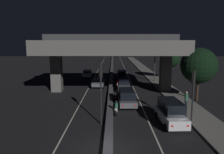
% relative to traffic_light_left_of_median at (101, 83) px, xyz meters
% --- Properties ---
extents(ground_plane, '(200.00, 200.00, 0.00)m').
position_rel_traffic_light_left_of_median_xyz_m(ground_plane, '(0.72, -4.91, -3.58)').
color(ground_plane, black).
extents(lane_line_left_inner, '(0.12, 126.00, 0.00)m').
position_rel_traffic_light_left_of_median_xyz_m(lane_line_left_inner, '(-2.79, 30.09, -3.58)').
color(lane_line_left_inner, beige).
rests_on(lane_line_left_inner, ground_plane).
extents(lane_line_right_inner, '(0.12, 126.00, 0.00)m').
position_rel_traffic_light_left_of_median_xyz_m(lane_line_right_inner, '(4.24, 30.09, -3.58)').
color(lane_line_right_inner, beige).
rests_on(lane_line_right_inner, ground_plane).
extents(median_divider, '(0.64, 126.00, 0.37)m').
position_rel_traffic_light_left_of_median_xyz_m(median_divider, '(0.72, 30.09, -3.40)').
color(median_divider, '#4C4C51').
rests_on(median_divider, ground_plane).
extents(sidewalk_right, '(2.89, 126.00, 0.16)m').
position_rel_traffic_light_left_of_median_xyz_m(sidewalk_right, '(9.17, 23.09, -3.50)').
color(sidewalk_right, slate).
rests_on(sidewalk_right, ground_plane).
extents(elevated_overpass, '(19.20, 12.11, 8.18)m').
position_rel_traffic_light_left_of_median_xyz_m(elevated_overpass, '(0.72, 12.87, 2.64)').
color(elevated_overpass, '#5B5956').
rests_on(elevated_overpass, ground_plane).
extents(traffic_light_left_of_median, '(0.30, 0.49, 5.27)m').
position_rel_traffic_light_left_of_median_xyz_m(traffic_light_left_of_median, '(0.00, 0.00, 0.00)').
color(traffic_light_left_of_median, black).
rests_on(traffic_light_left_of_median, ground_plane).
extents(traffic_light_right_of_median, '(0.30, 0.49, 4.72)m').
position_rel_traffic_light_left_of_median_xyz_m(traffic_light_right_of_median, '(7.83, 0.01, -0.36)').
color(traffic_light_right_of_median, black).
rests_on(traffic_light_right_of_median, ground_plane).
extents(street_lamp, '(2.18, 0.32, 8.38)m').
position_rel_traffic_light_left_of_median_xyz_m(street_lamp, '(8.26, 20.95, 1.33)').
color(street_lamp, '#2D2D30').
rests_on(street_lamp, ground_plane).
extents(car_white_lead, '(2.07, 4.58, 2.10)m').
position_rel_traffic_light_left_of_median_xyz_m(car_white_lead, '(6.02, -0.09, -2.50)').
color(car_white_lead, silver).
rests_on(car_white_lead, ground_plane).
extents(car_grey_second, '(2.12, 4.68, 1.79)m').
position_rel_traffic_light_left_of_median_xyz_m(car_grey_second, '(2.57, 5.68, -2.63)').
color(car_grey_second, '#515459').
rests_on(car_grey_second, ground_plane).
extents(car_grey_third, '(1.91, 4.22, 1.50)m').
position_rel_traffic_light_left_of_median_xyz_m(car_grey_third, '(2.65, 13.46, -2.84)').
color(car_grey_third, '#515459').
rests_on(car_grey_third, ground_plane).
extents(car_dark_blue_fourth, '(2.01, 4.14, 1.86)m').
position_rel_traffic_light_left_of_median_xyz_m(car_dark_blue_fourth, '(2.68, 22.18, -2.61)').
color(car_dark_blue_fourth, '#141938').
rests_on(car_dark_blue_fourth, ground_plane).
extents(car_grey_lead_oncoming, '(2.08, 4.42, 1.38)m').
position_rel_traffic_light_left_of_median_xyz_m(car_grey_lead_oncoming, '(-1.27, 16.30, -2.86)').
color(car_grey_lead_oncoming, '#515459').
rests_on(car_grey_lead_oncoming, ground_plane).
extents(car_white_second_oncoming, '(2.11, 4.87, 1.42)m').
position_rel_traffic_light_left_of_median_xyz_m(car_white_second_oncoming, '(-4.23, 26.02, -2.83)').
color(car_white_second_oncoming, silver).
rests_on(car_white_second_oncoming, ground_plane).
extents(motorcycle_white_filtering_near, '(0.34, 1.80, 1.36)m').
position_rel_traffic_light_left_of_median_xyz_m(motorcycle_white_filtering_near, '(1.36, 2.64, -3.00)').
color(motorcycle_white_filtering_near, black).
rests_on(motorcycle_white_filtering_near, ground_plane).
extents(motorcycle_red_filtering_mid, '(0.32, 1.94, 1.50)m').
position_rel_traffic_light_left_of_median_xyz_m(motorcycle_red_filtering_mid, '(1.54, 7.85, -2.95)').
color(motorcycle_red_filtering_mid, black).
rests_on(motorcycle_red_filtering_mid, ground_plane).
extents(motorcycle_black_filtering_far, '(0.34, 1.93, 1.40)m').
position_rel_traffic_light_left_of_median_xyz_m(motorcycle_black_filtering_far, '(1.75, 13.04, -2.99)').
color(motorcycle_black_filtering_far, black).
rests_on(motorcycle_black_filtering_far, ground_plane).
extents(pedestrian_on_sidewalk, '(0.34, 0.34, 1.83)m').
position_rel_traffic_light_left_of_median_xyz_m(pedestrian_on_sidewalk, '(8.70, 4.00, -2.50)').
color(pedestrian_on_sidewalk, black).
rests_on(pedestrian_on_sidewalk, sidewalk_right).
extents(roadside_tree_kerbside_near, '(4.27, 4.27, 6.45)m').
position_rel_traffic_light_left_of_median_xyz_m(roadside_tree_kerbside_near, '(11.23, 7.69, 0.72)').
color(roadside_tree_kerbside_near, '#2D2116').
rests_on(roadside_tree_kerbside_near, ground_plane).
extents(roadside_tree_kerbside_mid, '(3.45, 3.45, 5.82)m').
position_rel_traffic_light_left_of_median_xyz_m(roadside_tree_kerbside_mid, '(11.89, 22.85, 0.50)').
color(roadside_tree_kerbside_mid, '#38281C').
rests_on(roadside_tree_kerbside_mid, ground_plane).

